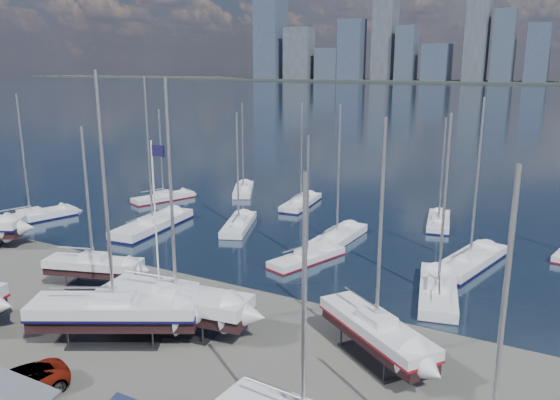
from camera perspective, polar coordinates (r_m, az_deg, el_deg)
The scene contains 21 objects.
ground at distance 40.41m, azimuth -14.01°, elevation -13.19°, with size 1400.00×1400.00×0.00m, color #605E59.
water at distance 337.49m, azimuth 24.56°, elevation 9.60°, with size 1400.00×600.00×0.40m, color #1B2A3F.
far_shore at distance 596.84m, azimuth 26.58°, elevation 10.87°, with size 1400.00×80.00×2.20m, color #2D332D.
skyline at distance 591.11m, azimuth 26.18°, elevation 14.60°, with size 639.14×43.80×107.69m.
sailboat_cradle_2 at distance 48.17m, azimuth -18.91°, elevation -6.50°, with size 8.43×4.68×13.47m.
sailboat_cradle_3 at distance 38.74m, azimuth -16.90°, elevation -11.07°, with size 11.30×8.02×17.87m.
sailboat_cradle_4 at distance 39.30m, azimuth -10.78°, elevation -10.34°, with size 11.07×4.35×17.47m.
sailboat_cradle_6 at distance 35.52m, azimuth 10.00°, elevation -13.27°, with size 9.22×7.59×15.29m.
sailboat_moored_0 at distance 71.59m, azimuth -24.61°, elevation -1.79°, with size 5.85×10.90×15.70m.
sailboat_moored_1 at distance 76.66m, azimuth -12.08°, elevation 0.17°, with size 5.35×9.02×13.04m.
sailboat_moored_2 at distance 79.67m, azimuth -3.84°, elevation 0.98°, with size 6.50×9.12×13.59m.
sailboat_moored_3 at distance 63.65m, azimuth -13.13°, elevation -2.71°, with size 4.47×12.18×17.81m.
sailboat_moored_4 at distance 62.44m, azimuth -4.33°, elevation -2.69°, with size 5.69×9.44×13.78m.
sailboat_moored_5 at distance 72.13m, azimuth 2.21°, elevation -0.39°, with size 3.64×9.67×14.11m.
sailboat_moored_6 at distance 51.97m, azimuth 2.83°, elevation -6.15°, with size 4.91×8.73×12.58m.
sailboat_moored_7 at distance 57.80m, azimuth 5.97°, elevation -4.10°, with size 3.19×10.10×15.09m.
sailboat_moored_8 at distance 66.20m, azimuth 16.23°, elevation -2.27°, with size 4.07×9.01×13.01m.
sailboat_moored_9 at distance 46.33m, azimuth 16.16°, elevation -9.27°, with size 5.06×10.56×15.38m.
sailboat_moored_10 at distance 53.79m, azimuth 19.22°, elevation -6.24°, with size 5.48×11.24×16.20m.
car_c at distance 35.39m, azimuth -25.89°, elevation -16.99°, with size 2.57×5.58×1.55m, color gray.
flagpole at distance 38.91m, azimuth -12.78°, elevation -2.00°, with size 1.16×0.12×13.22m.
Camera 1 is at (24.98, -36.07, 18.15)m, focal length 35.00 mm.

